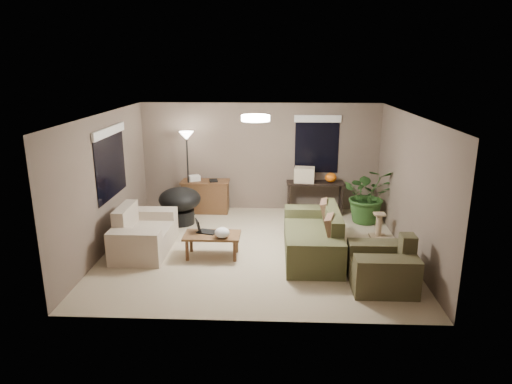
{
  "coord_description": "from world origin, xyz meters",
  "views": [
    {
      "loc": [
        0.35,
        -7.94,
        3.35
      ],
      "look_at": [
        0.0,
        0.2,
        1.05
      ],
      "focal_mm": 32.0,
      "sensor_mm": 36.0,
      "label": 1
    }
  ],
  "objects_px": {
    "console_table": "(315,195)",
    "papasan_chair": "(180,203)",
    "floor_lamp": "(187,146)",
    "main_sofa": "(314,239)",
    "desk": "(206,196)",
    "loveseat": "(143,235)",
    "armchair": "(383,268)",
    "coffee_table": "(212,238)",
    "cat_scratching_post": "(379,227)",
    "houseplant": "(368,201)"
  },
  "relations": [
    {
      "from": "console_table",
      "to": "loveseat",
      "type": "bearing_deg",
      "value": -145.42
    },
    {
      "from": "armchair",
      "to": "floor_lamp",
      "type": "bearing_deg",
      "value": 137.31
    },
    {
      "from": "floor_lamp",
      "to": "cat_scratching_post",
      "type": "distance_m",
      "value": 4.46
    },
    {
      "from": "coffee_table",
      "to": "houseplant",
      "type": "height_order",
      "value": "houseplant"
    },
    {
      "from": "console_table",
      "to": "cat_scratching_post",
      "type": "bearing_deg",
      "value": -51.56
    },
    {
      "from": "console_table",
      "to": "houseplant",
      "type": "relative_size",
      "value": 1.05
    },
    {
      "from": "console_table",
      "to": "floor_lamp",
      "type": "distance_m",
      "value": 3.11
    },
    {
      "from": "console_table",
      "to": "papasan_chair",
      "type": "relative_size",
      "value": 1.11
    },
    {
      "from": "loveseat",
      "to": "papasan_chair",
      "type": "height_order",
      "value": "loveseat"
    },
    {
      "from": "loveseat",
      "to": "cat_scratching_post",
      "type": "relative_size",
      "value": 3.2
    },
    {
      "from": "loveseat",
      "to": "coffee_table",
      "type": "bearing_deg",
      "value": -10.07
    },
    {
      "from": "floor_lamp",
      "to": "cat_scratching_post",
      "type": "height_order",
      "value": "floor_lamp"
    },
    {
      "from": "armchair",
      "to": "cat_scratching_post",
      "type": "relative_size",
      "value": 2.0
    },
    {
      "from": "main_sofa",
      "to": "floor_lamp",
      "type": "distance_m",
      "value": 3.69
    },
    {
      "from": "armchair",
      "to": "desk",
      "type": "distance_m",
      "value": 4.85
    },
    {
      "from": "main_sofa",
      "to": "armchair",
      "type": "bearing_deg",
      "value": -51.17
    },
    {
      "from": "loveseat",
      "to": "houseplant",
      "type": "distance_m",
      "value": 4.79
    },
    {
      "from": "main_sofa",
      "to": "armchair",
      "type": "xyz_separation_m",
      "value": [
        0.97,
        -1.2,
        0.0
      ]
    },
    {
      "from": "armchair",
      "to": "papasan_chair",
      "type": "bearing_deg",
      "value": 143.73
    },
    {
      "from": "main_sofa",
      "to": "console_table",
      "type": "height_order",
      "value": "main_sofa"
    },
    {
      "from": "desk",
      "to": "papasan_chair",
      "type": "xyz_separation_m",
      "value": [
        -0.43,
        -0.83,
        0.09
      ]
    },
    {
      "from": "loveseat",
      "to": "console_table",
      "type": "xyz_separation_m",
      "value": [
        3.34,
        2.3,
        0.14
      ]
    },
    {
      "from": "desk",
      "to": "armchair",
      "type": "bearing_deg",
      "value": -47.21
    },
    {
      "from": "main_sofa",
      "to": "coffee_table",
      "type": "distance_m",
      "value": 1.84
    },
    {
      "from": "console_table",
      "to": "papasan_chair",
      "type": "distance_m",
      "value": 3.07
    },
    {
      "from": "papasan_chair",
      "to": "cat_scratching_post",
      "type": "height_order",
      "value": "papasan_chair"
    },
    {
      "from": "desk",
      "to": "papasan_chair",
      "type": "distance_m",
      "value": 0.94
    },
    {
      "from": "coffee_table",
      "to": "console_table",
      "type": "bearing_deg",
      "value": 51.42
    },
    {
      "from": "main_sofa",
      "to": "floor_lamp",
      "type": "height_order",
      "value": "floor_lamp"
    },
    {
      "from": "console_table",
      "to": "papasan_chair",
      "type": "height_order",
      "value": "papasan_chair"
    },
    {
      "from": "armchair",
      "to": "floor_lamp",
      "type": "height_order",
      "value": "floor_lamp"
    },
    {
      "from": "main_sofa",
      "to": "console_table",
      "type": "distance_m",
      "value": 2.36
    },
    {
      "from": "desk",
      "to": "papasan_chair",
      "type": "bearing_deg",
      "value": -117.53
    },
    {
      "from": "loveseat",
      "to": "console_table",
      "type": "height_order",
      "value": "loveseat"
    },
    {
      "from": "loveseat",
      "to": "houseplant",
      "type": "bearing_deg",
      "value": 21.56
    },
    {
      "from": "main_sofa",
      "to": "desk",
      "type": "xyz_separation_m",
      "value": [
        -2.33,
        2.36,
        0.08
      ]
    },
    {
      "from": "loveseat",
      "to": "armchair",
      "type": "xyz_separation_m",
      "value": [
        4.11,
        -1.24,
        0.0
      ]
    },
    {
      "from": "cat_scratching_post",
      "to": "loveseat",
      "type": "bearing_deg",
      "value": -169.37
    },
    {
      "from": "armchair",
      "to": "cat_scratching_post",
      "type": "bearing_deg",
      "value": 79.48
    },
    {
      "from": "coffee_table",
      "to": "houseplant",
      "type": "xyz_separation_m",
      "value": [
        3.13,
        1.99,
        0.12
      ]
    },
    {
      "from": "coffee_table",
      "to": "floor_lamp",
      "type": "xyz_separation_m",
      "value": [
        -0.85,
        2.36,
        1.24
      ]
    },
    {
      "from": "papasan_chair",
      "to": "houseplant",
      "type": "distance_m",
      "value": 4.07
    },
    {
      "from": "papasan_chair",
      "to": "cat_scratching_post",
      "type": "xyz_separation_m",
      "value": [
        4.11,
        -0.64,
        -0.25
      ]
    },
    {
      "from": "main_sofa",
      "to": "papasan_chair",
      "type": "height_order",
      "value": "main_sofa"
    },
    {
      "from": "coffee_table",
      "to": "cat_scratching_post",
      "type": "xyz_separation_m",
      "value": [
        3.18,
        1.08,
        -0.14
      ]
    },
    {
      "from": "floor_lamp",
      "to": "main_sofa",
      "type": "bearing_deg",
      "value": -38.91
    },
    {
      "from": "desk",
      "to": "floor_lamp",
      "type": "bearing_deg",
      "value": -151.7
    },
    {
      "from": "main_sofa",
      "to": "coffee_table",
      "type": "height_order",
      "value": "main_sofa"
    },
    {
      "from": "desk",
      "to": "houseplant",
      "type": "xyz_separation_m",
      "value": [
        3.63,
        -0.56,
        0.1
      ]
    },
    {
      "from": "coffee_table",
      "to": "desk",
      "type": "relative_size",
      "value": 0.91
    }
  ]
}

